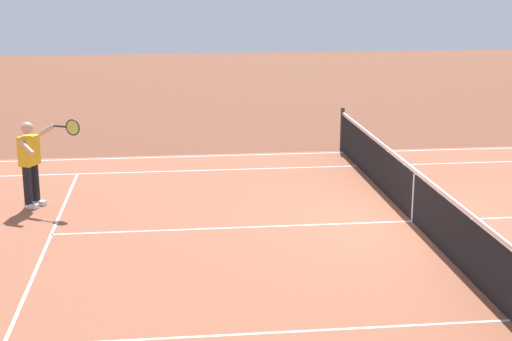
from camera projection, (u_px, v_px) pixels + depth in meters
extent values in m
plane|color=brown|center=(412.00, 221.00, 13.90)|extent=(60.00, 60.00, 0.00)
cube|color=#935138|center=(412.00, 221.00, 13.90)|extent=(24.20, 11.40, 0.00)
cube|color=white|center=(344.00, 152.00, 19.19)|extent=(23.80, 0.05, 0.01)
cube|color=white|center=(358.00, 166.00, 17.86)|extent=(23.80, 0.05, 0.01)
cube|color=white|center=(511.00, 320.00, 9.95)|extent=(23.80, 0.05, 0.01)
cube|color=white|center=(51.00, 234.00, 13.20)|extent=(0.05, 8.22, 0.01)
cube|color=white|center=(412.00, 221.00, 13.90)|extent=(12.80, 0.05, 0.01)
cylinder|color=#2D2D33|center=(342.00, 129.00, 19.35)|extent=(0.10, 0.10, 1.08)
cube|color=black|center=(414.00, 198.00, 13.79)|extent=(0.02, 11.60, 0.88)
cube|color=white|center=(415.00, 171.00, 13.67)|extent=(0.04, 11.60, 0.06)
cube|color=white|center=(414.00, 198.00, 13.79)|extent=(0.04, 0.06, 0.88)
cylinder|color=black|center=(27.00, 185.00, 14.59)|extent=(0.15, 0.15, 0.74)
cube|color=white|center=(32.00, 206.00, 14.67)|extent=(0.30, 0.23, 0.09)
cylinder|color=black|center=(35.00, 182.00, 14.80)|extent=(0.15, 0.15, 0.74)
cube|color=white|center=(39.00, 203.00, 14.88)|extent=(0.30, 0.23, 0.09)
cube|color=yellow|center=(29.00, 151.00, 14.53)|extent=(0.39, 0.45, 0.56)
sphere|color=#DBAA84|center=(27.00, 128.00, 14.42)|extent=(0.23, 0.23, 0.23)
cylinder|color=#DBAA84|center=(27.00, 148.00, 14.18)|extent=(0.35, 0.36, 0.26)
cylinder|color=#DBAA84|center=(44.00, 131.00, 14.64)|extent=(0.43, 0.15, 0.30)
cylinder|color=#232326|center=(60.00, 126.00, 14.55)|extent=(0.26, 0.16, 0.04)
torus|color=#232326|center=(73.00, 127.00, 14.45)|extent=(0.29, 0.17, 0.31)
cylinder|color=#C6D84C|center=(73.00, 127.00, 14.45)|extent=(0.24, 0.13, 0.27)
sphere|color=#CCE01E|center=(451.00, 240.00, 12.82)|extent=(0.07, 0.07, 0.07)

